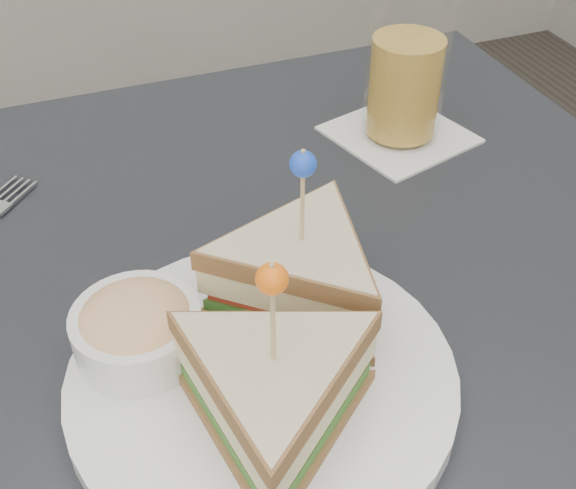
{
  "coord_description": "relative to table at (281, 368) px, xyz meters",
  "views": [
    {
      "loc": [
        -0.14,
        -0.38,
        1.15
      ],
      "look_at": [
        0.01,
        0.01,
        0.8
      ],
      "focal_mm": 45.0,
      "sensor_mm": 36.0,
      "label": 1
    }
  ],
  "objects": [
    {
      "name": "plate_meal",
      "position": [
        -0.03,
        -0.07,
        0.12
      ],
      "size": [
        0.31,
        0.31,
        0.16
      ],
      "rotation": [
        0.0,
        0.0,
        0.16
      ],
      "color": "white",
      "rests_on": "table"
    },
    {
      "name": "table",
      "position": [
        0.0,
        0.0,
        0.0
      ],
      "size": [
        0.8,
        0.8,
        0.75
      ],
      "color": "black",
      "rests_on": "ground"
    },
    {
      "name": "drink_set",
      "position": [
        0.2,
        0.19,
        0.15
      ],
      "size": [
        0.15,
        0.15,
        0.16
      ],
      "rotation": [
        0.0,
        0.0,
        0.27
      ],
      "color": "white",
      "rests_on": "table"
    }
  ]
}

